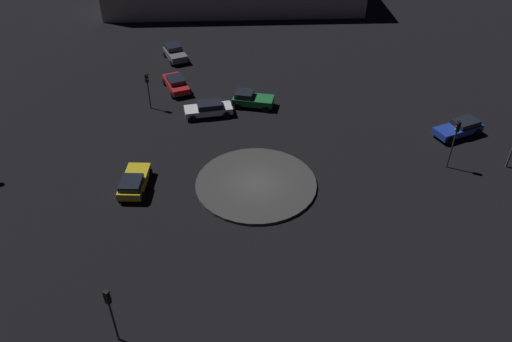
# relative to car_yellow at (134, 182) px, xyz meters

# --- Properties ---
(ground_plane) EXTENTS (117.73, 117.73, 0.00)m
(ground_plane) POSITION_rel_car_yellow_xyz_m (3.97, 8.73, -0.76)
(ground_plane) COLOR black
(roundabout_island) EXTENTS (9.70, 9.70, 0.24)m
(roundabout_island) POSITION_rel_car_yellow_xyz_m (3.97, 8.73, -0.64)
(roundabout_island) COLOR #383838
(roundabout_island) RESTS_ON ground_plane
(car_yellow) EXTENTS (4.51, 3.63, 1.41)m
(car_yellow) POSITION_rel_car_yellow_xyz_m (0.00, 0.00, 0.00)
(car_yellow) COLOR gold
(car_yellow) RESTS_ON ground_plane
(car_grey) EXTENTS (3.94, 2.30, 1.58)m
(car_grey) POSITION_rel_car_yellow_xyz_m (-21.58, 11.49, 0.05)
(car_grey) COLOR slate
(car_grey) RESTS_ON ground_plane
(car_red) EXTENTS (4.59, 2.33, 1.42)m
(car_red) POSITION_rel_car_yellow_xyz_m (-14.29, 8.89, -0.00)
(car_red) COLOR red
(car_red) RESTS_ON ground_plane
(car_green) EXTENTS (3.93, 4.25, 1.55)m
(car_green) POSITION_rel_car_yellow_xyz_m (-7.42, 14.28, 0.04)
(car_green) COLOR #1E7238
(car_green) RESTS_ON ground_plane
(car_white) EXTENTS (3.02, 4.89, 1.42)m
(car_white) POSITION_rel_car_yellow_xyz_m (-7.78, 9.78, -0.00)
(car_white) COLOR white
(car_white) RESTS_ON ground_plane
(car_blue) EXTENTS (2.18, 4.64, 1.41)m
(car_blue) POSITION_rel_car_yellow_xyz_m (6.20, 28.60, 0.00)
(car_blue) COLOR #1E38A5
(car_blue) RESTS_ON ground_plane
(traffic_light_north) EXTENTS (0.36, 0.39, 4.44)m
(traffic_light_north) POSITION_rel_car_yellow_xyz_m (9.38, 23.98, 2.39)
(traffic_light_north) COLOR #2D2D2D
(traffic_light_north) RESTS_ON ground_plane
(traffic_light_west) EXTENTS (0.38, 0.34, 3.74)m
(traffic_light_west) POSITION_rel_car_yellow_xyz_m (-11.78, 5.22, 1.92)
(traffic_light_west) COLOR #2D2D2D
(traffic_light_west) RESTS_ON ground_plane
(traffic_light_southeast) EXTENTS (0.37, 0.40, 4.19)m
(traffic_light_southeast) POSITION_rel_car_yellow_xyz_m (12.80, -4.85, 2.22)
(traffic_light_southeast) COLOR #2D2D2D
(traffic_light_southeast) RESTS_ON ground_plane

